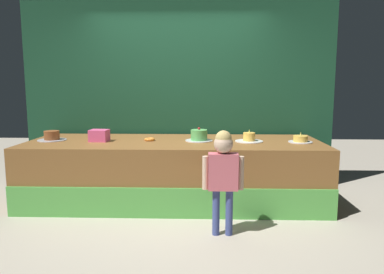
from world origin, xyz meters
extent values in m
plane|color=#BCB29E|center=(0.00, 0.00, 0.00)|extent=(12.00, 12.00, 0.00)
cube|color=brown|center=(0.00, 0.64, 0.39)|extent=(3.67, 1.27, 0.78)
cube|color=#59B24C|center=(0.00, -0.01, 0.17)|extent=(3.67, 0.02, 0.35)
cube|color=#19472D|center=(0.00, 1.37, 1.32)|extent=(4.42, 0.08, 2.65)
cylinder|color=#3F4C8C|center=(0.50, -0.43, 0.23)|extent=(0.07, 0.07, 0.46)
cylinder|color=#3F4C8C|center=(0.63, -0.43, 0.23)|extent=(0.07, 0.07, 0.46)
cube|color=#D86672|center=(0.56, -0.43, 0.64)|extent=(0.29, 0.13, 0.36)
cylinder|color=beige|center=(0.39, -0.43, 0.63)|extent=(0.06, 0.06, 0.33)
cylinder|color=beige|center=(0.73, -0.43, 0.63)|extent=(0.06, 0.06, 0.33)
sphere|color=beige|center=(0.56, -0.43, 0.92)|extent=(0.19, 0.19, 0.19)
sphere|color=tan|center=(0.56, -0.43, 0.97)|extent=(0.16, 0.16, 0.16)
cube|color=#EA568E|center=(-0.94, 0.58, 0.85)|extent=(0.24, 0.20, 0.15)
torus|color=orange|center=(-0.31, 0.64, 0.79)|extent=(0.13, 0.13, 0.04)
cylinder|color=silver|center=(-1.56, 0.63, 0.78)|extent=(0.35, 0.35, 0.01)
cylinder|color=brown|center=(-1.56, 0.63, 0.84)|extent=(0.19, 0.19, 0.11)
cylinder|color=silver|center=(0.31, 0.65, 0.78)|extent=(0.34, 0.34, 0.01)
cylinder|color=#59B259|center=(0.31, 0.65, 0.85)|extent=(0.21, 0.21, 0.13)
sphere|color=red|center=(0.31, 0.65, 0.93)|extent=(0.03, 0.03, 0.03)
cylinder|color=white|center=(0.94, 0.61, 0.78)|extent=(0.35, 0.35, 0.01)
cylinder|color=#F2BF4C|center=(0.94, 0.61, 0.84)|extent=(0.15, 0.15, 0.10)
cone|color=#F2E566|center=(0.94, 0.61, 0.91)|extent=(0.02, 0.02, 0.05)
cylinder|color=silver|center=(1.56, 0.57, 0.78)|extent=(0.29, 0.29, 0.01)
cylinder|color=#F2BF4C|center=(1.56, 0.57, 0.82)|extent=(0.17, 0.17, 0.07)
cone|color=#F2E566|center=(1.56, 0.57, 0.88)|extent=(0.02, 0.02, 0.05)
camera|label=1|loc=(0.37, -3.87, 1.48)|focal=33.93mm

